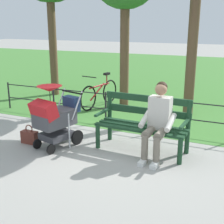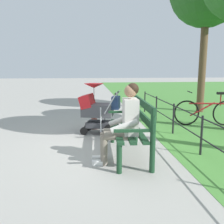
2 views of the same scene
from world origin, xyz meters
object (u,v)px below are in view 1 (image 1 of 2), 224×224
at_px(person_on_bench, 158,119).
at_px(bicycle, 100,93).
at_px(stroller, 54,116).
at_px(park_bench, 143,121).
at_px(handbag, 30,137).

distance_m(person_on_bench, bicycle, 3.46).
bearing_deg(person_on_bench, bicycle, -47.38).
height_order(person_on_bench, stroller, person_on_bench).
height_order(park_bench, bicycle, park_bench).
distance_m(stroller, bicycle, 2.92).
bearing_deg(handbag, stroller, -173.86).
relative_size(stroller, bicycle, 0.70).
relative_size(park_bench, person_on_bench, 1.27).
height_order(park_bench, handbag, park_bench).
bearing_deg(bicycle, handbag, 89.52).
xyz_separation_m(stroller, bicycle, (0.52, -2.87, -0.23)).
xyz_separation_m(person_on_bench, handbag, (2.36, 0.39, -0.55)).
bearing_deg(park_bench, bicycle, -48.93).
bearing_deg(stroller, person_on_bench, -169.56).
height_order(stroller, bicycle, stroller).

